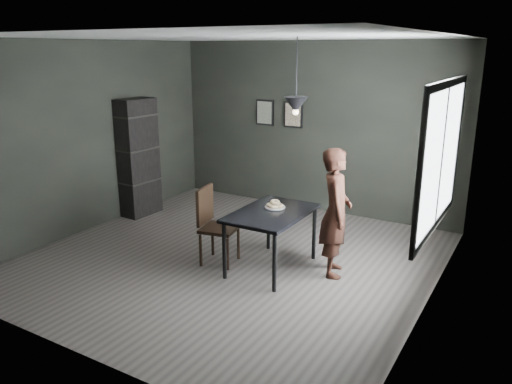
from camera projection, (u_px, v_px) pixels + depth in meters
The scene contains 13 objects.
ground at pixel (231, 258), 6.60m from camera, with size 5.00×5.00×0.00m, color #373330.
back_wall at pixel (313, 128), 8.28m from camera, with size 5.00×0.10×2.80m, color black.
ceiling at pixel (228, 37), 5.82m from camera, with size 5.00×5.00×0.02m.
window_assembly at pixel (441, 157), 5.12m from camera, with size 0.04×1.96×1.56m.
cafe_table at pixel (271, 218), 6.12m from camera, with size 0.80×1.20×0.75m.
white_plate at pixel (275, 208), 6.23m from camera, with size 0.23×0.23×0.01m, color white.
donut_pile at pixel (275, 205), 6.22m from camera, with size 0.23×0.23×0.10m.
woman at pixel (336, 212), 5.95m from camera, with size 0.57×0.38×1.57m, color black.
wood_chair at pixel (213, 220), 6.35m from camera, with size 0.51×0.51×0.99m.
shelf_unit at pixel (138, 158), 8.12m from camera, with size 0.36×0.64×1.91m, color black.
pendant_lamp at pixel (296, 105), 5.70m from camera, with size 0.28×0.28×0.86m.
framed_print_left at pixel (265, 112), 8.64m from camera, with size 0.34×0.04×0.44m.
framed_print_right at pixel (293, 115), 8.37m from camera, with size 0.34×0.04×0.44m.
Camera 1 is at (3.38, -5.09, 2.68)m, focal length 35.00 mm.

